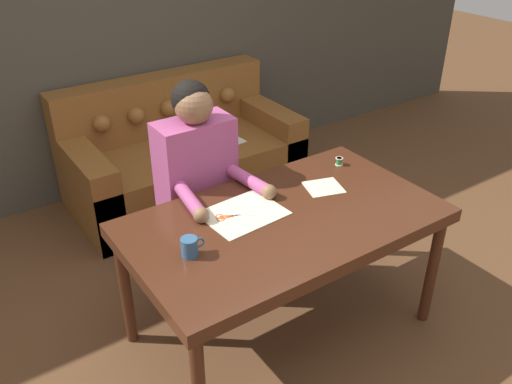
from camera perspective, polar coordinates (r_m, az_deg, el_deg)
ground_plane at (r=3.07m, az=1.35°, el=-15.44°), size 16.00×16.00×0.00m
wall_back at (r=4.20m, az=-16.56°, el=16.66°), size 8.00×0.06×2.60m
dining_table at (r=2.72m, az=2.98°, el=-3.79°), size 1.57×0.90×0.74m
couch at (r=4.27m, az=-7.91°, el=3.66°), size 1.72×0.90×0.89m
person at (r=3.09m, az=-6.12°, el=0.29°), size 0.48×0.61×1.30m
pattern_paper_main at (r=2.70m, az=-1.37°, el=-2.26°), size 0.41×0.34×0.00m
pattern_paper_offcut at (r=2.95m, az=7.13°, el=0.49°), size 0.24×0.23×0.00m
scissors at (r=2.67m, az=-2.90°, el=-2.62°), size 0.21×0.12×0.01m
mug at (r=2.40m, az=-6.97°, el=-5.76°), size 0.11×0.08×0.09m
thread_spool at (r=3.19m, az=8.74°, el=3.20°), size 0.04×0.04×0.05m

